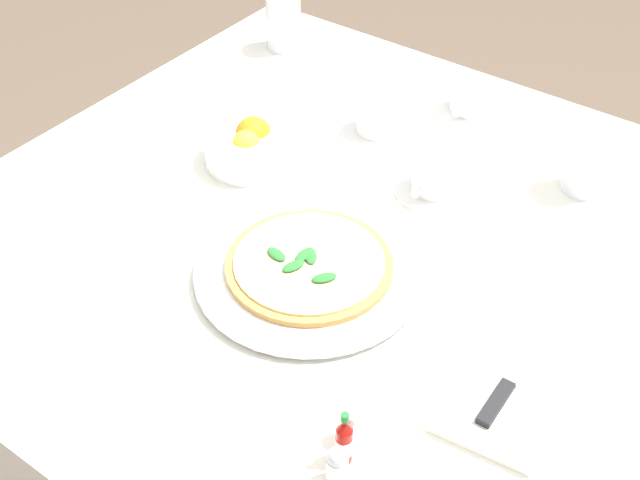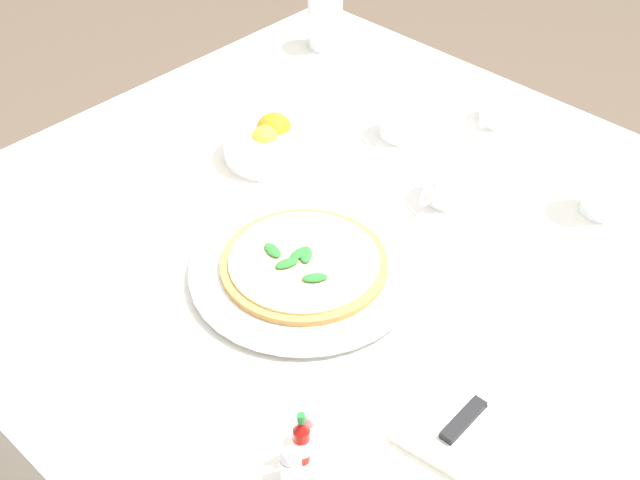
{
  "view_description": "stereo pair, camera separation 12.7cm",
  "coord_description": "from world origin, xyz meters",
  "px_view_note": "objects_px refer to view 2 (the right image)",
  "views": [
    {
      "loc": [
        -0.83,
        -0.59,
        1.6
      ],
      "look_at": [
        -0.06,
        -0.02,
        0.78
      ],
      "focal_mm": 47.92,
      "sensor_mm": 36.0,
      "label": 1
    },
    {
      "loc": [
        -0.75,
        -0.69,
        1.6
      ],
      "look_at": [
        -0.06,
        -0.02,
        0.78
      ],
      "focal_mm": 47.92,
      "sensor_mm": 36.0,
      "label": 2
    }
  ],
  "objects_px": {
    "hot_sauce_bottle": "(302,441)",
    "dinner_knife": "(487,395)",
    "coffee_cup_far_right": "(448,187)",
    "coffee_cup_far_left": "(501,111)",
    "napkin_folded": "(484,404)",
    "pepper_shaker": "(291,466)",
    "coffee_cup_back_corner": "(402,123)",
    "water_glass_near_right": "(608,185)",
    "water_glass_right_edge": "(325,23)",
    "pizza": "(304,263)",
    "salt_shaker": "(312,427)",
    "citrus_bowl": "(269,142)",
    "pizza_plate": "(304,270)"
  },
  "relations": [
    {
      "from": "hot_sauce_bottle",
      "to": "dinner_knife",
      "type": "bearing_deg",
      "value": -27.81
    },
    {
      "from": "coffee_cup_far_right",
      "to": "coffee_cup_far_left",
      "type": "height_order",
      "value": "coffee_cup_far_right"
    },
    {
      "from": "napkin_folded",
      "to": "dinner_knife",
      "type": "height_order",
      "value": "dinner_knife"
    },
    {
      "from": "pepper_shaker",
      "to": "coffee_cup_back_corner",
      "type": "bearing_deg",
      "value": 29.55
    },
    {
      "from": "water_glass_near_right",
      "to": "water_glass_right_edge",
      "type": "xyz_separation_m",
      "value": [
        0.09,
        0.69,
        0.0
      ]
    },
    {
      "from": "pizza",
      "to": "hot_sauce_bottle",
      "type": "relative_size",
      "value": 2.92
    },
    {
      "from": "coffee_cup_back_corner",
      "to": "salt_shaker",
      "type": "distance_m",
      "value": 0.66
    },
    {
      "from": "coffee_cup_back_corner",
      "to": "dinner_knife",
      "type": "distance_m",
      "value": 0.6
    },
    {
      "from": "pizza",
      "to": "hot_sauce_bottle",
      "type": "height_order",
      "value": "hot_sauce_bottle"
    },
    {
      "from": "coffee_cup_far_right",
      "to": "napkin_folded",
      "type": "relative_size",
      "value": 0.57
    },
    {
      "from": "water_glass_near_right",
      "to": "hot_sauce_bottle",
      "type": "height_order",
      "value": "water_glass_near_right"
    },
    {
      "from": "water_glass_near_right",
      "to": "coffee_cup_far_left",
      "type": "bearing_deg",
      "value": 69.66
    },
    {
      "from": "salt_shaker",
      "to": "coffee_cup_far_left",
      "type": "bearing_deg",
      "value": 17.94
    },
    {
      "from": "coffee_cup_far_left",
      "to": "dinner_knife",
      "type": "height_order",
      "value": "coffee_cup_far_left"
    },
    {
      "from": "pizza",
      "to": "dinner_knife",
      "type": "distance_m",
      "value": 0.33
    },
    {
      "from": "citrus_bowl",
      "to": "salt_shaker",
      "type": "relative_size",
      "value": 2.67
    },
    {
      "from": "coffee_cup_far_left",
      "to": "water_glass_right_edge",
      "type": "bearing_deg",
      "value": 90.36
    },
    {
      "from": "coffee_cup_far_left",
      "to": "hot_sauce_bottle",
      "type": "distance_m",
      "value": 0.8
    },
    {
      "from": "citrus_bowl",
      "to": "hot_sauce_bottle",
      "type": "distance_m",
      "value": 0.62
    },
    {
      "from": "pizza_plate",
      "to": "water_glass_near_right",
      "type": "height_order",
      "value": "water_glass_near_right"
    },
    {
      "from": "pizza_plate",
      "to": "citrus_bowl",
      "type": "height_order",
      "value": "citrus_bowl"
    },
    {
      "from": "pizza",
      "to": "water_glass_near_right",
      "type": "bearing_deg",
      "value": -28.44
    },
    {
      "from": "coffee_cup_back_corner",
      "to": "citrus_bowl",
      "type": "height_order",
      "value": "citrus_bowl"
    },
    {
      "from": "pizza_plate",
      "to": "coffee_cup_back_corner",
      "type": "relative_size",
      "value": 2.56
    },
    {
      "from": "dinner_knife",
      "to": "pepper_shaker",
      "type": "bearing_deg",
      "value": 154.95
    },
    {
      "from": "salt_shaker",
      "to": "water_glass_right_edge",
      "type": "bearing_deg",
      "value": 42.55
    },
    {
      "from": "dinner_knife",
      "to": "water_glass_right_edge",
      "type": "bearing_deg",
      "value": 53.23
    },
    {
      "from": "water_glass_near_right",
      "to": "pepper_shaker",
      "type": "xyz_separation_m",
      "value": [
        -0.69,
        0.01,
        -0.03
      ]
    },
    {
      "from": "pepper_shaker",
      "to": "salt_shaker",
      "type": "bearing_deg",
      "value": 19.65
    },
    {
      "from": "pizza",
      "to": "citrus_bowl",
      "type": "bearing_deg",
      "value": 55.65
    },
    {
      "from": "coffee_cup_far_left",
      "to": "pizza",
      "type": "bearing_deg",
      "value": -177.12
    },
    {
      "from": "salt_shaker",
      "to": "coffee_cup_far_right",
      "type": "bearing_deg",
      "value": 19.12
    },
    {
      "from": "water_glass_right_edge",
      "to": "napkin_folded",
      "type": "relative_size",
      "value": 0.48
    },
    {
      "from": "coffee_cup_far_right",
      "to": "napkin_folded",
      "type": "xyz_separation_m",
      "value": [
        -0.3,
        -0.29,
        -0.02
      ]
    },
    {
      "from": "pizza",
      "to": "water_glass_right_edge",
      "type": "xyz_separation_m",
      "value": [
        0.53,
        0.46,
        0.03
      ]
    },
    {
      "from": "coffee_cup_back_corner",
      "to": "citrus_bowl",
      "type": "bearing_deg",
      "value": 146.87
    },
    {
      "from": "coffee_cup_far_left",
      "to": "water_glass_near_right",
      "type": "bearing_deg",
      "value": -110.34
    },
    {
      "from": "pepper_shaker",
      "to": "hot_sauce_bottle",
      "type": "bearing_deg",
      "value": 19.65
    },
    {
      "from": "pizza_plate",
      "to": "water_glass_right_edge",
      "type": "xyz_separation_m",
      "value": [
        0.53,
        0.46,
        0.04
      ]
    },
    {
      "from": "dinner_knife",
      "to": "coffee_cup_far_left",
      "type": "bearing_deg",
      "value": 30.99
    },
    {
      "from": "coffee_cup_far_right",
      "to": "napkin_folded",
      "type": "distance_m",
      "value": 0.42
    },
    {
      "from": "pizza_plate",
      "to": "pepper_shaker",
      "type": "distance_m",
      "value": 0.34
    },
    {
      "from": "citrus_bowl",
      "to": "pepper_shaker",
      "type": "distance_m",
      "value": 0.65
    },
    {
      "from": "napkin_folded",
      "to": "citrus_bowl",
      "type": "relative_size",
      "value": 1.55
    },
    {
      "from": "coffee_cup_far_right",
      "to": "hot_sauce_bottle",
      "type": "xyz_separation_m",
      "value": [
        -0.51,
        -0.18,
        0.01
      ]
    },
    {
      "from": "pizza_plate",
      "to": "hot_sauce_bottle",
      "type": "distance_m",
      "value": 0.32
    },
    {
      "from": "salt_shaker",
      "to": "water_glass_near_right",
      "type": "bearing_deg",
      "value": -2.31
    },
    {
      "from": "napkin_folded",
      "to": "citrus_bowl",
      "type": "distance_m",
      "value": 0.62
    },
    {
      "from": "napkin_folded",
      "to": "pizza_plate",
      "type": "bearing_deg",
      "value": 80.11
    },
    {
      "from": "citrus_bowl",
      "to": "salt_shaker",
      "type": "height_order",
      "value": "citrus_bowl"
    }
  ]
}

